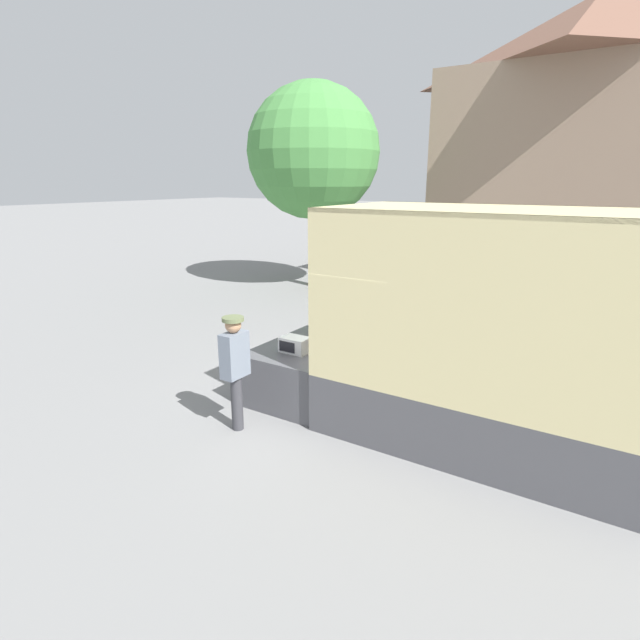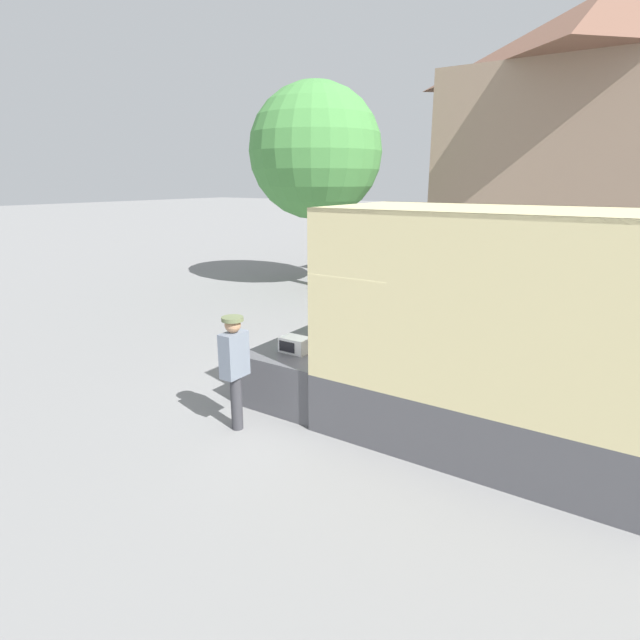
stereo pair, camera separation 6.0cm
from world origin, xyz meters
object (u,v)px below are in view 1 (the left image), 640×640
object	(u,v)px
microwave	(295,345)
worker_person	(235,361)
portable_generator	(328,328)
street_tree	(313,152)
box_truck	(591,403)

from	to	relation	value
microwave	worker_person	distance (m)	1.32
worker_person	portable_generator	bearing A→B (deg)	81.83
portable_generator	street_tree	size ratio (longest dim) A/B	0.09
portable_generator	street_tree	xyz separation A→B (m)	(-5.43, 7.76, 3.57)
portable_generator	street_tree	bearing A→B (deg)	124.98
box_truck	microwave	world-z (taller)	box_truck
microwave	portable_generator	xyz separation A→B (m)	(0.13, 0.89, 0.10)
microwave	street_tree	distance (m)	10.78
portable_generator	worker_person	xyz separation A→B (m)	(-0.32, -2.19, -0.03)
worker_person	microwave	bearing A→B (deg)	81.77
microwave	worker_person	bearing A→B (deg)	-98.23
box_truck	worker_person	distance (m)	5.04
microwave	street_tree	bearing A→B (deg)	121.53
street_tree	box_truck	bearing A→B (deg)	-39.68
box_truck	street_tree	bearing A→B (deg)	140.32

